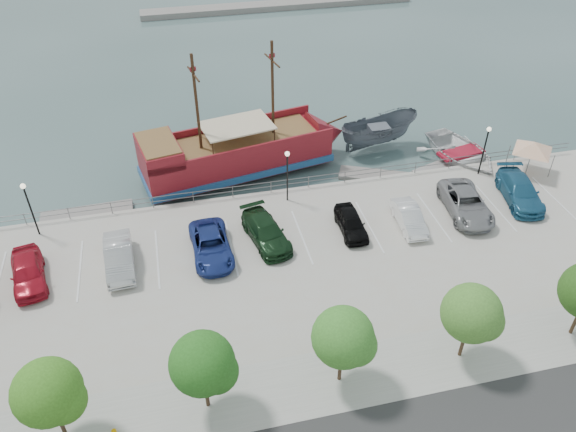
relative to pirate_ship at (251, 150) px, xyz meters
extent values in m
plane|color=#354D4A|center=(1.65, -12.82, -1.91)|extent=(160.00, 160.00, 0.00)
cube|color=#9C9C93|center=(1.65, -22.82, -0.90)|extent=(100.00, 4.00, 0.05)
cylinder|color=slate|center=(1.65, -5.02, 0.04)|extent=(50.00, 0.06, 0.06)
cylinder|color=slate|center=(1.65, -5.02, -0.36)|extent=(50.00, 0.06, 0.06)
cube|color=gray|center=(11.65, 42.18, -1.51)|extent=(40.00, 3.00, 0.80)
cube|color=maroon|center=(-1.28, -0.25, -0.09)|extent=(16.00, 7.65, 2.50)
cube|color=#205087|center=(-1.28, -0.25, -0.91)|extent=(16.34, 7.98, 0.58)
cone|color=maroon|center=(7.01, 1.36, -0.09)|extent=(3.90, 5.11, 4.61)
cube|color=maroon|center=(-7.41, -1.44, 1.83)|extent=(3.74, 5.26, 1.34)
cube|color=brown|center=(-7.41, -1.44, 2.55)|extent=(3.48, 4.85, 0.12)
cube|color=brown|center=(-0.81, -0.16, 1.21)|extent=(13.07, 6.53, 0.14)
cube|color=maroon|center=(-1.72, 2.01, 1.50)|extent=(15.13, 3.12, 0.67)
cube|color=maroon|center=(-0.84, -2.51, 1.50)|extent=(15.13, 3.12, 0.67)
cylinder|color=#382111|center=(2.02, 0.39, 5.10)|extent=(0.27, 0.27, 7.88)
cylinder|color=#382111|center=(-4.11, -0.80, 5.10)|extent=(0.27, 0.27, 7.88)
cylinder|color=#382111|center=(2.02, 0.39, 7.50)|extent=(0.68, 2.85, 0.13)
cylinder|color=#382111|center=(-4.11, -0.80, 7.50)|extent=(0.68, 2.85, 0.13)
cube|color=beige|center=(-1.10, -0.21, 2.60)|extent=(6.17, 4.65, 0.12)
cylinder|color=#382111|center=(7.67, 1.49, 1.06)|extent=(2.38, 0.61, 0.57)
imported|color=#535A64|center=(11.68, 0.95, -0.46)|extent=(7.90, 4.15, 2.90)
imported|color=silver|center=(17.74, -3.12, -1.11)|extent=(6.95, 8.72, 1.62)
cube|color=gray|center=(-13.39, -3.62, -1.72)|extent=(6.86, 2.17, 0.39)
cube|color=gray|center=(9.95, -3.62, -1.74)|extent=(6.38, 4.20, 0.35)
cube|color=gray|center=(16.78, -3.62, -1.71)|extent=(7.59, 4.34, 0.42)
cylinder|color=slate|center=(20.32, -5.86, 0.10)|extent=(0.07, 0.07, 2.03)
cylinder|color=slate|center=(22.70, -5.64, 0.10)|extent=(0.07, 0.07, 2.03)
cylinder|color=slate|center=(20.54, -8.24, 0.10)|extent=(0.07, 0.07, 2.03)
cylinder|color=slate|center=(22.92, -8.02, 0.10)|extent=(0.07, 0.07, 2.03)
pyramid|color=white|center=(21.62, -6.94, 1.90)|extent=(4.21, 4.21, 0.83)
sphere|color=#EEA200|center=(-10.94, -23.62, -0.31)|extent=(0.25, 0.25, 0.25)
cylinder|color=black|center=(-16.35, -6.32, 1.09)|extent=(0.12, 0.12, 4.00)
sphere|color=#FFF2CC|center=(-16.35, -6.32, 3.19)|extent=(0.36, 0.36, 0.36)
cylinder|color=black|center=(1.65, -6.32, 1.09)|extent=(0.12, 0.12, 4.00)
sphere|color=#FFF2CC|center=(1.65, -6.32, 3.19)|extent=(0.36, 0.36, 0.36)
cylinder|color=black|center=(17.65, -6.32, 1.09)|extent=(0.12, 0.12, 4.00)
sphere|color=#FFF2CC|center=(17.65, -6.32, 3.19)|extent=(0.36, 0.36, 0.36)
cylinder|color=#473321|center=(-13.35, -22.82, 0.19)|extent=(0.20, 0.20, 2.20)
sphere|color=#366E1C|center=(-13.35, -22.82, 2.49)|extent=(3.20, 3.20, 3.20)
sphere|color=#366E1C|center=(-12.75, -23.12, 2.09)|extent=(2.20, 2.20, 2.20)
cylinder|color=#473321|center=(-6.35, -22.82, 0.19)|extent=(0.20, 0.20, 2.20)
sphere|color=#225A1A|center=(-6.35, -22.82, 2.49)|extent=(3.20, 3.20, 3.20)
sphere|color=#225A1A|center=(-5.75, -23.12, 2.09)|extent=(2.20, 2.20, 2.20)
cylinder|color=#473321|center=(0.65, -22.82, 0.19)|extent=(0.20, 0.20, 2.20)
sphere|color=#367326|center=(0.65, -22.82, 2.49)|extent=(3.20, 3.20, 3.20)
sphere|color=#367326|center=(1.25, -23.12, 2.09)|extent=(2.20, 2.20, 2.20)
cylinder|color=#473321|center=(7.65, -22.82, 0.19)|extent=(0.20, 0.20, 2.20)
sphere|color=#407228|center=(7.65, -22.82, 2.49)|extent=(3.20, 3.20, 3.20)
sphere|color=#407228|center=(8.25, -23.12, 2.09)|extent=(2.20, 2.20, 2.20)
cylinder|color=#473321|center=(14.65, -22.82, 0.19)|extent=(0.20, 0.20, 2.20)
imported|color=#AD1425|center=(-16.32, -11.20, -0.08)|extent=(2.87, 5.19, 1.67)
imported|color=silver|center=(-10.71, -11.10, -0.09)|extent=(2.04, 5.11, 1.65)
imported|color=navy|center=(-4.73, -11.23, -0.15)|extent=(2.68, 5.57, 1.53)
imported|color=#153219|center=(-0.87, -10.67, -0.14)|extent=(3.22, 5.70, 1.56)
imported|color=black|center=(5.18, -10.97, -0.20)|extent=(1.80, 4.24, 1.43)
imported|color=white|center=(9.40, -11.35, -0.20)|extent=(1.76, 4.40, 1.42)
imported|color=gray|center=(14.07, -10.85, -0.09)|extent=(3.43, 6.24, 1.65)
imported|color=#225E81|center=(18.79, -10.33, -0.08)|extent=(3.44, 6.12, 1.68)
camera|label=1|loc=(-6.20, -40.11, 24.30)|focal=35.00mm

